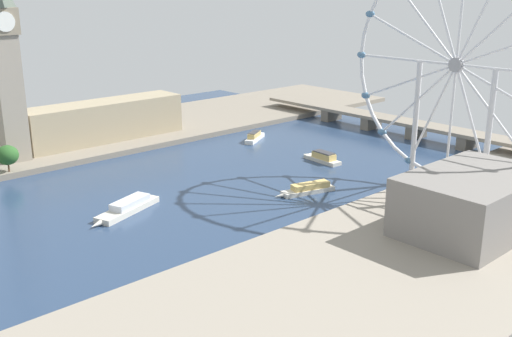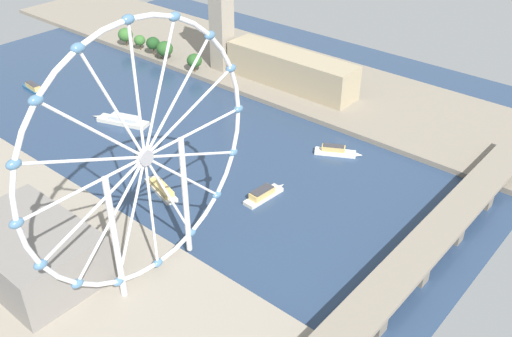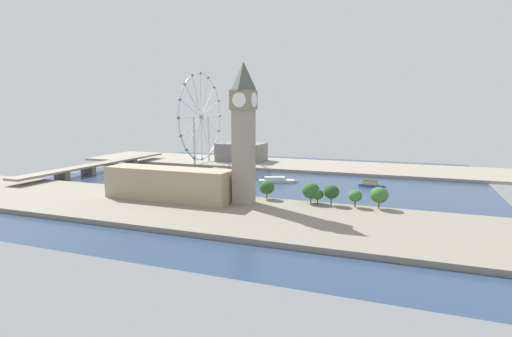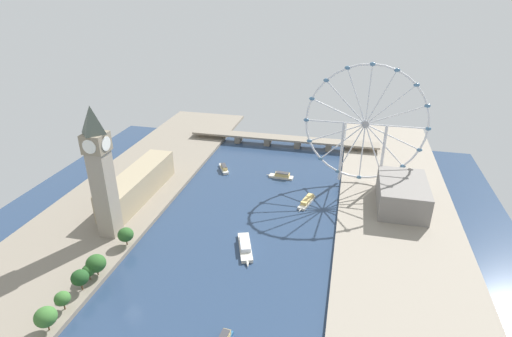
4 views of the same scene
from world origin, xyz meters
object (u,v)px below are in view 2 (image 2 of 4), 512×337
object	(u,v)px
tour_boat_0	(123,120)
tour_boat_4	(336,151)
tour_boat_2	(161,189)
ferris_wheel	(145,159)
parliament_block	(291,70)
riverside_hall	(30,252)
tour_boat_1	(263,194)
tour_boat_3	(33,88)
river_bridge	(430,242)

from	to	relation	value
tour_boat_0	tour_boat_4	xyz separation A→B (m)	(-52.20, 117.62, 0.15)
tour_boat_0	tour_boat_2	bearing A→B (deg)	135.20
tour_boat_4	ferris_wheel	bearing A→B (deg)	-119.71
parliament_block	tour_boat_4	xyz separation A→B (m)	(51.37, 70.62, -11.90)
ferris_wheel	tour_boat_4	size ratio (longest dim) A/B	4.28
parliament_block	riverside_hall	world-z (taller)	parliament_block
tour_boat_0	ferris_wheel	bearing A→B (deg)	127.64
tour_boat_1	ferris_wheel	bearing A→B (deg)	-173.55
riverside_hall	tour_boat_2	xyz separation A→B (m)	(-73.52, -7.64, -11.83)
tour_boat_1	tour_boat_2	world-z (taller)	tour_boat_1
riverside_hall	tour_boat_3	bearing A→B (deg)	-121.14
tour_boat_0	tour_boat_1	bearing A→B (deg)	157.81
parliament_block	tour_boat_0	size ratio (longest dim) A/B	2.53
tour_boat_2	tour_boat_4	bearing A→B (deg)	-102.89
tour_boat_2	tour_boat_3	world-z (taller)	tour_boat_3
tour_boat_0	river_bridge	bearing A→B (deg)	162.62
riverside_hall	tour_boat_3	world-z (taller)	riverside_hall
ferris_wheel	tour_boat_4	world-z (taller)	ferris_wheel
parliament_block	tour_boat_4	distance (m)	88.13
tour_boat_3	tour_boat_4	world-z (taller)	tour_boat_3
tour_boat_0	tour_boat_4	world-z (taller)	tour_boat_4
tour_boat_0	tour_boat_1	distance (m)	113.69
tour_boat_3	tour_boat_4	bearing A→B (deg)	-158.36
ferris_wheel	river_bridge	world-z (taller)	ferris_wheel
ferris_wheel	tour_boat_2	world-z (taller)	ferris_wheel
tour_boat_2	tour_boat_4	xyz separation A→B (m)	(-85.76, 45.97, 0.29)
tour_boat_3	ferris_wheel	bearing A→B (deg)	166.33
riverside_hall	tour_boat_3	distance (m)	188.92
tour_boat_2	tour_boat_4	distance (m)	97.31
ferris_wheel	tour_boat_3	size ratio (longest dim) A/B	4.39
ferris_wheel	tour_boat_2	size ratio (longest dim) A/B	3.58
tour_boat_2	river_bridge	bearing A→B (deg)	-145.94
parliament_block	ferris_wheel	bearing A→B (deg)	21.26
ferris_wheel	tour_boat_2	distance (m)	81.24
riverside_hall	tour_boat_0	distance (m)	133.74
tour_boat_1	tour_boat_3	xyz separation A→B (m)	(4.62, -195.70, 0.11)
river_bridge	tour_boat_1	xyz separation A→B (m)	(12.81, -80.10, -4.90)
tour_boat_1	tour_boat_4	size ratio (longest dim) A/B	1.06
ferris_wheel	tour_boat_4	distance (m)	137.69
tour_boat_3	tour_boat_4	distance (m)	209.07
ferris_wheel	tour_boat_3	distance (m)	215.56
parliament_block	tour_boat_2	distance (m)	139.86
parliament_block	ferris_wheel	size ratio (longest dim) A/B	0.89
parliament_block	tour_boat_1	bearing A→B (deg)	31.53
ferris_wheel	river_bridge	bearing A→B (deg)	136.79
tour_boat_0	riverside_hall	bearing A→B (deg)	106.81
tour_boat_4	riverside_hall	bearing A→B (deg)	-132.64
riverside_hall	river_bridge	world-z (taller)	riverside_hall
ferris_wheel	tour_boat_0	world-z (taller)	ferris_wheel
ferris_wheel	riverside_hall	bearing A→B (deg)	-48.65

